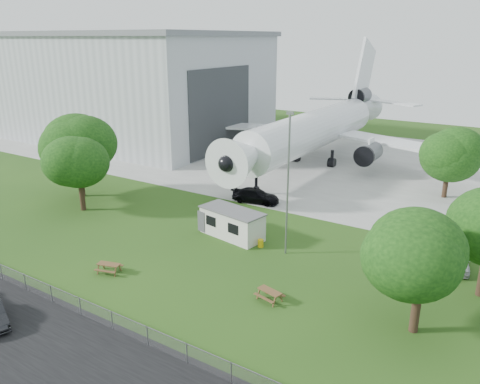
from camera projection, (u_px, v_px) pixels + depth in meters
The scene contains 17 objects.
ground at pixel (165, 257), 39.29m from camera, with size 160.00×160.00×0.00m, color #345D1B.
asphalt_strip at pixel (25, 337), 28.87m from camera, with size 120.00×8.00×0.02m, color black.
concrete_apron at pixel (334, 161), 69.72m from camera, with size 120.00×46.00×0.03m, color #B7B7B2.
hangar at pixel (135, 85), 84.49m from camera, with size 43.00×31.00×18.55m.
airliner at pixel (318, 127), 67.36m from camera, with size 46.36×47.73×17.69m.
site_cabin at pixel (232, 223), 43.06m from camera, with size 6.93×3.71×2.62m.
picnic_west at pixel (109, 272), 36.79m from camera, with size 1.80×1.50×0.76m, color brown, non-canonical shape.
picnic_east at pixel (270, 300), 32.93m from camera, with size 1.80×1.50×0.76m, color brown, non-canonical shape.
fence at pixel (71, 310), 31.68m from camera, with size 58.00×0.04×1.30m, color gray.
lamp_mast at pixel (288, 187), 38.19m from camera, with size 0.16×0.16×12.00m, color slate.
tree_west_big at pixel (78, 147), 52.77m from camera, with size 7.69×7.69×9.70m.
tree_west_small at pixel (79, 167), 48.65m from camera, with size 7.14×7.14×8.35m.
tree_east_front at pixel (424, 251), 27.73m from camera, with size 6.39×6.39×8.75m.
tree_far_apron at pixel (450, 155), 52.48m from camera, with size 6.70×6.70×8.39m.
car_ne_hatch at pixel (457, 259), 37.31m from camera, with size 1.78×4.44×1.51m, color #B4B6BC.
car_ne_sedan at pixel (435, 250), 38.99m from camera, with size 1.53×4.39×1.45m, color maroon.
car_apron_van at pixel (256, 196), 52.16m from camera, with size 2.16×5.32×1.54m, color black.
Camera 1 is at (24.43, -26.60, 17.60)m, focal length 35.00 mm.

